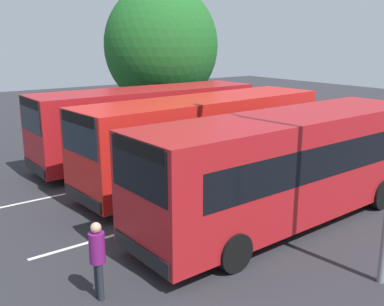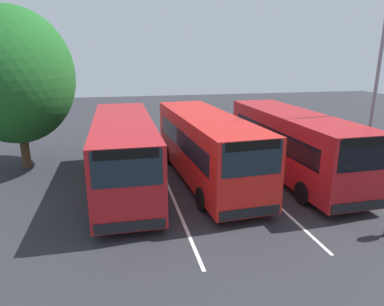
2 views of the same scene
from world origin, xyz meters
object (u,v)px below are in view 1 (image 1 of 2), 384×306
at_px(bus_far_left, 147,122).
at_px(pedestrian, 97,254).
at_px(bus_center_right, 287,165).
at_px(depot_tree, 162,46).
at_px(bus_center_left, 204,137).

xyz_separation_m(bus_far_left, pedestrian, (6.10, 8.42, -0.73)).
height_order(bus_center_right, depot_tree, depot_tree).
relative_size(bus_far_left, pedestrian, 5.88).
bearing_deg(pedestrian, depot_tree, 56.17).
distance_m(bus_center_left, pedestrian, 7.84).
distance_m(bus_far_left, depot_tree, 7.11).
relative_size(bus_center_left, pedestrian, 5.96).
distance_m(pedestrian, depot_tree, 17.25).
xyz_separation_m(bus_far_left, bus_center_left, (-0.15, 3.74, 0.00)).
bearing_deg(bus_center_right, bus_center_left, -96.22).
distance_m(bus_center_left, depot_tree, 10.07).
bearing_deg(bus_center_right, bus_far_left, -93.23).
xyz_separation_m(bus_center_left, pedestrian, (6.25, 4.67, -0.73)).
xyz_separation_m(bus_center_left, bus_center_right, (0.30, 4.18, 0.00)).
relative_size(pedestrian, depot_tree, 0.21).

